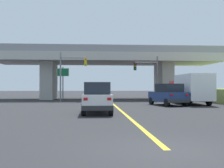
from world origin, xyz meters
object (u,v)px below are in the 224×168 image
(sedan_oncoming, at_px, (101,91))
(highway_sign, at_px, (63,76))
(suv_lead, at_px, (97,98))
(suv_crossing, at_px, (168,95))
(traffic_signal_nearside, at_px, (149,73))
(box_truck, at_px, (191,89))
(traffic_signal_farside, at_px, (69,70))

(sedan_oncoming, bearing_deg, highway_sign, -119.35)
(suv_lead, bearing_deg, suv_crossing, 46.22)
(traffic_signal_nearside, relative_size, highway_sign, 1.28)
(suv_crossing, distance_m, sedan_oncoming, 20.71)
(suv_lead, xyz_separation_m, highway_sign, (-4.16, 17.69, 2.14))
(suv_crossing, relative_size, sedan_oncoming, 1.02)
(sedan_oncoming, relative_size, highway_sign, 1.06)
(box_truck, xyz_separation_m, highway_sign, (-13.63, 9.12, 1.59))
(suv_lead, xyz_separation_m, suv_crossing, (6.72, 7.01, -0.00))
(highway_sign, bearing_deg, box_truck, -33.80)
(suv_crossing, height_order, box_truck, box_truck)
(box_truck, bearing_deg, traffic_signal_nearside, 113.92)
(highway_sign, bearing_deg, suv_lead, -76.76)
(suv_crossing, distance_m, box_truck, 3.20)
(suv_lead, distance_m, box_truck, 12.78)
(suv_lead, distance_m, traffic_signal_nearside, 16.55)
(suv_lead, height_order, suv_crossing, same)
(suv_crossing, height_order, sedan_oncoming, same)
(sedan_oncoming, relative_size, traffic_signal_farside, 0.78)
(box_truck, distance_m, traffic_signal_farside, 14.03)
(box_truck, bearing_deg, suv_lead, -137.85)
(suv_lead, xyz_separation_m, sedan_oncoming, (1.03, 26.93, -0.00))
(suv_lead, height_order, highway_sign, highway_sign)
(sedan_oncoming, bearing_deg, box_truck, -65.32)
(suv_crossing, height_order, traffic_signal_nearside, traffic_signal_nearside)
(suv_crossing, xyz_separation_m, highway_sign, (-10.88, 10.68, 2.14))
(traffic_signal_nearside, xyz_separation_m, traffic_signal_farside, (-9.69, -0.45, 0.27))
(box_truck, height_order, highway_sign, highway_sign)
(suv_crossing, xyz_separation_m, traffic_signal_nearside, (-0.09, 7.95, 2.43))
(suv_crossing, bearing_deg, suv_lead, -146.68)
(suv_lead, xyz_separation_m, box_truck, (9.47, 8.57, 0.55))
(traffic_signal_farside, bearing_deg, sedan_oncoming, 71.77)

